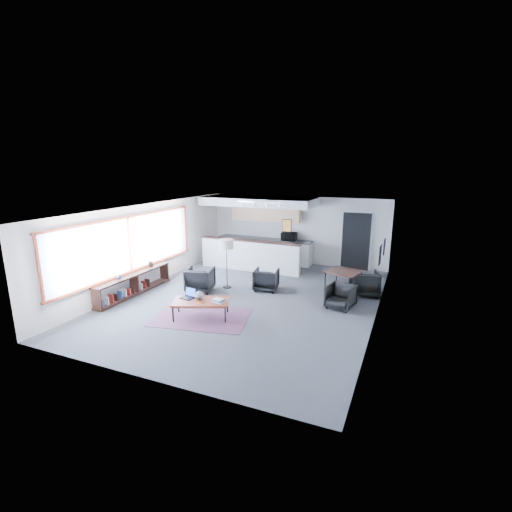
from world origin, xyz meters
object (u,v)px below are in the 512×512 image
at_px(coffee_table, 201,302).
at_px(floor_lamp, 226,246).
at_px(book_stack, 219,301).
at_px(dining_chair_far, 364,284).
at_px(dining_table, 344,273).
at_px(ceramic_pot, 199,296).
at_px(dining_chair_near, 341,297).
at_px(laptop, 189,295).
at_px(armchair_right, 266,279).
at_px(armchair_left, 200,278).
at_px(microwave, 289,236).

xyz_separation_m(coffee_table, floor_lamp, (-0.50, 2.37, 0.93)).
distance_m(book_stack, dining_chair_far, 4.50).
bearing_deg(floor_lamp, coffee_table, -78.16).
bearing_deg(dining_table, floor_lamp, -168.14).
relative_size(coffee_table, ceramic_pot, 6.73).
bearing_deg(floor_lamp, dining_chair_far, 13.47).
distance_m(coffee_table, dining_chair_near, 3.73).
distance_m(coffee_table, laptop, 0.42).
bearing_deg(dining_chair_near, dining_chair_far, 82.26).
bearing_deg(dining_chair_near, armchair_right, 176.82).
bearing_deg(armchair_left, coffee_table, 107.32).
bearing_deg(dining_chair_far, dining_table, 5.05).
relative_size(coffee_table, dining_chair_near, 2.58).
distance_m(book_stack, dining_chair_near, 3.30).
bearing_deg(armchair_right, coffee_table, 65.26).
bearing_deg(dining_chair_near, laptop, -140.05).
height_order(floor_lamp, dining_table, floor_lamp).
bearing_deg(ceramic_pot, laptop, 169.31).
bearing_deg(armchair_right, book_stack, 74.83).
distance_m(armchair_right, dining_chair_far, 2.93).
xyz_separation_m(ceramic_pot, book_stack, (0.52, 0.07, -0.07)).
xyz_separation_m(coffee_table, dining_chair_near, (3.12, 2.03, -0.12)).
height_order(armchair_right, microwave, microwave).
relative_size(book_stack, armchair_left, 0.41).
distance_m(laptop, dining_chair_far, 5.14).
bearing_deg(armchair_right, laptop, 56.92).
height_order(book_stack, armchair_right, armchair_right).
relative_size(armchair_left, floor_lamp, 0.52).
height_order(book_stack, dining_table, dining_table).
relative_size(floor_lamp, microwave, 2.72).
height_order(armchair_left, dining_chair_near, armchair_left).
relative_size(armchair_right, microwave, 1.28).
bearing_deg(armchair_left, microwave, -124.56).
bearing_deg(floor_lamp, laptop, -87.52).
distance_m(laptop, book_stack, 0.86).
xyz_separation_m(floor_lamp, dining_chair_near, (3.62, -0.34, -1.04)).
bearing_deg(dining_table, dining_chair_far, 22.64).
bearing_deg(laptop, book_stack, 10.75).
height_order(dining_table, microwave, microwave).
bearing_deg(microwave, dining_chair_near, -58.27).
bearing_deg(floor_lamp, book_stack, -67.20).
bearing_deg(laptop, dining_table, 52.35).
xyz_separation_m(book_stack, armchair_left, (-1.56, 1.66, -0.09)).
bearing_deg(armchair_left, armchair_right, -168.74).
xyz_separation_m(book_stack, floor_lamp, (-0.96, 2.29, 0.85)).
bearing_deg(ceramic_pot, armchair_left, 121.18).
xyz_separation_m(dining_chair_near, dining_chair_far, (0.44, 1.31, 0.04)).
bearing_deg(dining_chair_far, book_stack, 28.87).
bearing_deg(book_stack, dining_chair_far, 46.46).
height_order(floor_lamp, microwave, floor_lamp).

